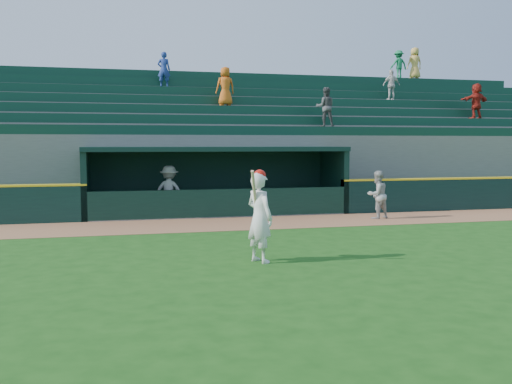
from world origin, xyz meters
TOP-DOWN VIEW (x-y plane):
  - ground at (0.00, 0.00)m, footprint 120.00×120.00m
  - warning_track at (0.00, 4.90)m, footprint 40.00×3.00m
  - dugout_player_front at (5.12, 4.96)m, footprint 0.94×0.82m
  - dugout_player_inside at (-1.74, 7.36)m, footprint 1.32×1.04m
  - dugout at (0.00, 8.00)m, footprint 9.40×2.80m
  - stands at (0.04, 12.57)m, footprint 34.50×6.31m
  - batter_at_plate at (-0.58, -1.06)m, footprint 0.74×0.89m

SIDE VIEW (x-z plane):
  - ground at x=0.00m, z-range 0.00..0.00m
  - warning_track at x=0.00m, z-range 0.00..0.01m
  - dugout_player_front at x=5.12m, z-range 0.00..1.65m
  - dugout_player_inside at x=-1.74m, z-range 0.00..1.80m
  - batter_at_plate at x=-0.58m, z-range -0.01..2.02m
  - dugout at x=0.00m, z-range 0.13..2.59m
  - stands at x=0.04m, z-range -1.41..6.19m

